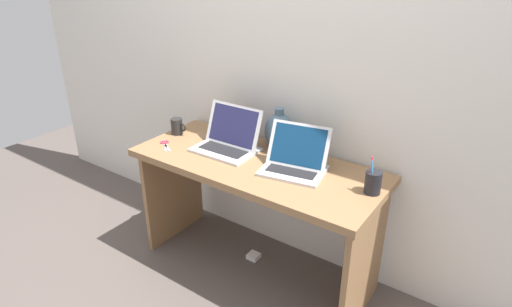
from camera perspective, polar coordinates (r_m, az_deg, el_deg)
name	(u,v)px	position (r m, az deg, el deg)	size (l,w,h in m)	color
ground_plane	(256,268)	(2.70, 0.00, -14.84)	(6.00, 6.00, 0.00)	#564C47
back_wall	(290,60)	(2.40, 4.56, 12.16)	(4.40, 0.04, 2.40)	silver
desk	(256,188)	(2.38, 0.00, -4.52)	(1.38, 0.57, 0.72)	olive
laptop_left	(229,139)	(2.44, -3.56, 1.99)	(0.35, 0.26, 0.24)	silver
laptop_right	(296,159)	(2.21, 5.24, -0.72)	(0.35, 0.30, 0.22)	silver
green_vase	(279,131)	(2.44, 3.05, 3.03)	(0.16, 0.16, 0.24)	slate
coffee_mug	(177,126)	(2.68, -10.34, 3.54)	(0.11, 0.07, 0.10)	black
pen_cup	(373,182)	(2.07, 15.18, -3.68)	(0.08, 0.08, 0.19)	black
scissors	(165,144)	(2.57, -11.89, 1.23)	(0.14, 0.11, 0.01)	#B7B7BC
power_brick	(254,256)	(2.77, -0.32, -13.38)	(0.07, 0.07, 0.03)	white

